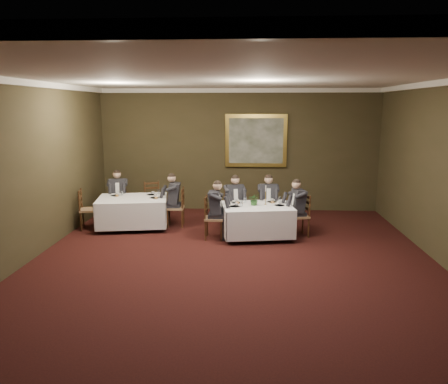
# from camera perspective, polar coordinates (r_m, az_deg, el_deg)

# --- Properties ---
(ground) EXTENTS (10.00, 10.00, 0.00)m
(ground) POSITION_cam_1_polar(r_m,az_deg,el_deg) (8.19, 1.02, -10.37)
(ground) COLOR black
(ground) RESTS_ON ground
(ceiling) EXTENTS (8.00, 10.00, 0.10)m
(ceiling) POSITION_cam_1_polar(r_m,az_deg,el_deg) (7.64, 1.12, 14.87)
(ceiling) COLOR silver
(ceiling) RESTS_ON back_wall
(back_wall) EXTENTS (8.00, 0.10, 3.50)m
(back_wall) POSITION_cam_1_polar(r_m,az_deg,el_deg) (12.68, 1.95, 5.46)
(back_wall) COLOR #36311B
(back_wall) RESTS_ON ground
(front_wall) EXTENTS (8.00, 0.10, 3.50)m
(front_wall) POSITION_cam_1_polar(r_m,az_deg,el_deg) (2.92, -2.88, -14.31)
(front_wall) COLOR #36311B
(front_wall) RESTS_ON ground
(left_wall) EXTENTS (0.10, 10.00, 3.50)m
(left_wall) POSITION_cam_1_polar(r_m,az_deg,el_deg) (8.83, -25.85, 1.86)
(left_wall) COLOR #36311B
(left_wall) RESTS_ON ground
(crown_molding) EXTENTS (8.00, 10.00, 0.12)m
(crown_molding) POSITION_cam_1_polar(r_m,az_deg,el_deg) (7.63, 1.12, 14.42)
(crown_molding) COLOR white
(crown_molding) RESTS_ON back_wall
(table_main) EXTENTS (1.76, 1.45, 0.67)m
(table_main) POSITION_cam_1_polar(r_m,az_deg,el_deg) (10.14, 4.30, -3.48)
(table_main) COLOR black
(table_main) RESTS_ON ground
(table_second) EXTENTS (1.89, 1.56, 0.67)m
(table_second) POSITION_cam_1_polar(r_m,az_deg,el_deg) (11.16, -11.84, -2.33)
(table_second) COLOR black
(table_second) RESTS_ON ground
(chair_main_backleft) EXTENTS (0.54, 0.53, 1.00)m
(chair_main_backleft) POSITION_cam_1_polar(r_m,az_deg,el_deg) (10.89, 1.32, -3.32)
(chair_main_backleft) COLOR olive
(chair_main_backleft) RESTS_ON ground
(diner_main_backleft) EXTENTS (0.52, 0.57, 1.35)m
(diner_main_backleft) POSITION_cam_1_polar(r_m,az_deg,el_deg) (10.83, 1.35, -2.16)
(diner_main_backleft) COLOR black
(diner_main_backleft) RESTS_ON chair_main_backleft
(chair_main_backright) EXTENTS (0.45, 0.43, 1.00)m
(chair_main_backright) POSITION_cam_1_polar(r_m,az_deg,el_deg) (11.03, 5.73, -3.19)
(chair_main_backright) COLOR olive
(chair_main_backright) RESTS_ON ground
(diner_main_backright) EXTENTS (0.43, 0.49, 1.35)m
(diner_main_backright) POSITION_cam_1_polar(r_m,az_deg,el_deg) (10.97, 5.76, -2.05)
(diner_main_backright) COLOR black
(diner_main_backright) RESTS_ON chair_main_backright
(chair_main_endleft) EXTENTS (0.43, 0.45, 1.00)m
(chair_main_endleft) POSITION_cam_1_polar(r_m,az_deg,el_deg) (10.06, -1.36, -4.55)
(chair_main_endleft) COLOR olive
(chair_main_endleft) RESTS_ON ground
(diner_main_endleft) EXTENTS (0.49, 0.43, 1.35)m
(diner_main_endleft) POSITION_cam_1_polar(r_m,az_deg,el_deg) (10.00, -1.30, -3.29)
(diner_main_endleft) COLOR black
(diner_main_endleft) RESTS_ON chair_main_endleft
(chair_main_endright) EXTENTS (0.51, 0.53, 1.00)m
(chair_main_endright) POSITION_cam_1_polar(r_m,az_deg,el_deg) (10.40, 9.75, -4.18)
(chair_main_endright) COLOR olive
(chair_main_endright) RESTS_ON ground
(diner_main_endright) EXTENTS (0.56, 0.50, 1.35)m
(diner_main_endright) POSITION_cam_1_polar(r_m,az_deg,el_deg) (10.34, 9.73, -2.96)
(diner_main_endright) COLOR black
(diner_main_endright) RESTS_ON chair_main_endright
(chair_sec_backleft) EXTENTS (0.52, 0.50, 1.00)m
(chair_sec_backleft) POSITION_cam_1_polar(r_m,az_deg,el_deg) (12.10, -13.56, -2.16)
(chair_sec_backleft) COLOR olive
(chair_sec_backleft) RESTS_ON ground
(diner_sec_backleft) EXTENTS (0.49, 0.55, 1.35)m
(diner_sec_backleft) POSITION_cam_1_polar(r_m,az_deg,el_deg) (12.04, -13.62, -1.12)
(diner_sec_backleft) COLOR black
(diner_sec_backleft) RESTS_ON chair_sec_backleft
(chair_sec_backright) EXTENTS (0.56, 0.55, 1.00)m
(chair_sec_backright) POSITION_cam_1_polar(r_m,az_deg,el_deg) (12.02, -9.24, -2.09)
(chair_sec_backright) COLOR olive
(chair_sec_backright) RESTS_ON ground
(chair_sec_endright) EXTENTS (0.44, 0.46, 1.00)m
(chair_sec_endright) POSITION_cam_1_polar(r_m,az_deg,el_deg) (11.14, -6.27, -3.05)
(chair_sec_endright) COLOR olive
(chair_sec_endright) RESTS_ON ground
(diner_sec_endright) EXTENTS (0.50, 0.44, 1.35)m
(diner_sec_endright) POSITION_cam_1_polar(r_m,az_deg,el_deg) (11.09, -6.36, -1.91)
(diner_sec_endright) COLOR black
(diner_sec_endright) RESTS_ON chair_sec_endright
(chair_sec_endleft) EXTENTS (0.51, 0.52, 1.00)m
(chair_sec_endleft) POSITION_cam_1_polar(r_m,az_deg,el_deg) (11.36, -17.23, -3.22)
(chair_sec_endleft) COLOR olive
(chair_sec_endleft) RESTS_ON ground
(centerpiece) EXTENTS (0.26, 0.23, 0.29)m
(centerpiece) POSITION_cam_1_polar(r_m,az_deg,el_deg) (10.04, 4.01, -0.91)
(centerpiece) COLOR #2D5926
(centerpiece) RESTS_ON table_main
(candlestick) EXTENTS (0.07, 0.07, 0.46)m
(candlestick) POSITION_cam_1_polar(r_m,az_deg,el_deg) (10.14, 5.45, -0.69)
(candlestick) COLOR #B28936
(candlestick) RESTS_ON table_main
(place_setting_table_main) EXTENTS (0.33, 0.31, 0.14)m
(place_setting_table_main) POSITION_cam_1_polar(r_m,az_deg,el_deg) (10.34, 1.98, -1.20)
(place_setting_table_main) COLOR white
(place_setting_table_main) RESTS_ON table_main
(place_setting_table_second) EXTENTS (0.33, 0.31, 0.14)m
(place_setting_table_second) POSITION_cam_1_polar(r_m,az_deg,el_deg) (11.50, -13.71, -0.25)
(place_setting_table_second) COLOR white
(place_setting_table_second) RESTS_ON table_second
(painting) EXTENTS (1.76, 0.09, 1.50)m
(painting) POSITION_cam_1_polar(r_m,az_deg,el_deg) (12.59, 4.20, 6.69)
(painting) COLOR gold
(painting) RESTS_ON back_wall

